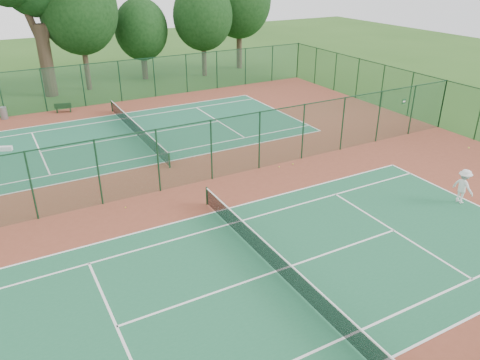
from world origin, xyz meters
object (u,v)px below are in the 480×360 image
object	(u,v)px
player_near	(463,186)
trash_bin	(4,113)
bench	(63,108)
kit_bag	(6,149)

from	to	relation	value
player_near	trash_bin	world-z (taller)	player_near
player_near	bench	bearing A→B (deg)	30.98
player_near	bench	world-z (taller)	player_near
kit_bag	trash_bin	bearing A→B (deg)	109.38
trash_bin	bench	size ratio (longest dim) A/B	0.71
trash_bin	bench	world-z (taller)	trash_bin
player_near	kit_bag	world-z (taller)	player_near
player_near	trash_bin	xyz separation A→B (m)	(-19.19, 26.14, -0.44)
player_near	kit_bag	distance (m)	27.28
trash_bin	bench	xyz separation A→B (m)	(4.31, -0.48, -0.06)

